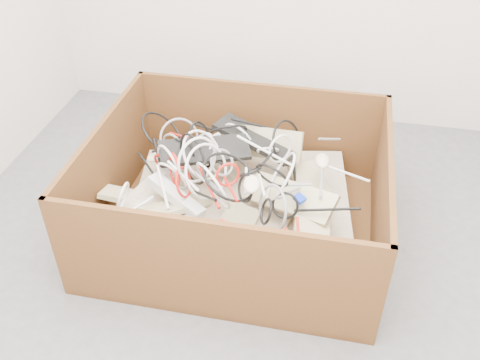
% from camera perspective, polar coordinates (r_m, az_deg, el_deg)
% --- Properties ---
extents(ground, '(3.00, 3.00, 0.00)m').
position_cam_1_polar(ground, '(2.46, 0.39, -10.09)').
color(ground, '#4B4B4E').
rests_on(ground, ground).
extents(room_shell, '(3.04, 3.04, 2.50)m').
position_cam_1_polar(room_shell, '(1.75, 0.57, 18.70)').
color(room_shell, silver).
rests_on(room_shell, ground).
extents(cardboard_box, '(1.32, 1.10, 0.56)m').
position_cam_1_polar(cardboard_box, '(2.58, -0.52, -3.16)').
color(cardboard_box, '#3D250F').
rests_on(cardboard_box, ground).
extents(keyboard_pile, '(1.18, 0.93, 0.34)m').
position_cam_1_polar(keyboard_pile, '(2.50, -0.07, -0.48)').
color(keyboard_pile, tan).
rests_on(keyboard_pile, cardboard_box).
extents(mice_scatter, '(0.90, 0.73, 0.21)m').
position_cam_1_polar(mice_scatter, '(2.37, -1.21, -0.47)').
color(mice_scatter, beige).
rests_on(mice_scatter, keyboard_pile).
extents(power_strip_left, '(0.28, 0.28, 0.14)m').
position_cam_1_polar(power_strip_left, '(2.57, -5.00, 2.61)').
color(power_strip_left, silver).
rests_on(power_strip_left, keyboard_pile).
extents(power_strip_right, '(0.30, 0.20, 0.10)m').
position_cam_1_polar(power_strip_right, '(2.37, -6.87, -1.75)').
color(power_strip_right, silver).
rests_on(power_strip_right, keyboard_pile).
extents(vga_plug, '(0.06, 0.06, 0.03)m').
position_cam_1_polar(vga_plug, '(2.31, 6.40, -2.00)').
color(vga_plug, '#0C29BD').
rests_on(vga_plug, keyboard_pile).
extents(cable_tangle, '(1.17, 0.95, 0.41)m').
position_cam_1_polar(cable_tangle, '(2.42, -2.75, 1.66)').
color(cable_tangle, black).
rests_on(cable_tangle, keyboard_pile).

